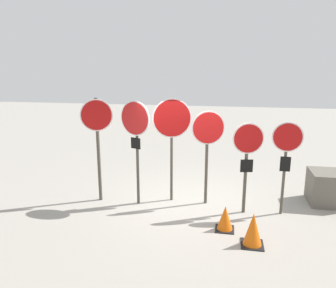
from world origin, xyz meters
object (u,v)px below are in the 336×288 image
object	(u,v)px
stop_sign_2	(172,126)
stop_sign_3	(208,137)
stop_sign_0	(97,129)
stop_sign_5	(287,149)
storage_crate	(328,188)
traffic_cone_0	(253,230)
traffic_cone_1	(225,218)
stop_sign_1	(136,129)
stop_sign_4	(247,151)

from	to	relation	value
stop_sign_2	stop_sign_3	size ratio (longest dim) A/B	1.12
stop_sign_2	stop_sign_3	xyz separation A→B (m)	(0.86, -0.04, -0.24)
stop_sign_0	stop_sign_5	distance (m)	4.36
stop_sign_2	stop_sign_3	bearing A→B (deg)	-21.33
stop_sign_0	storage_crate	size ratio (longest dim) A/B	2.97
traffic_cone_0	traffic_cone_1	xyz separation A→B (m)	(-0.52, 0.51, -0.06)
traffic_cone_0	stop_sign_2	bearing A→B (deg)	135.93
stop_sign_1	traffic_cone_0	xyz separation A→B (m)	(2.65, -1.45, -1.54)
stop_sign_5	stop_sign_3	bearing A→B (deg)	171.68
stop_sign_0	stop_sign_3	distance (m)	2.64
traffic_cone_1	stop_sign_0	bearing A→B (deg)	162.68
stop_sign_1	stop_sign_3	world-z (taller)	stop_sign_1
stop_sign_1	stop_sign_4	distance (m)	2.59
stop_sign_0	stop_sign_2	xyz separation A→B (m)	(1.76, 0.32, 0.09)
stop_sign_2	stop_sign_5	bearing A→B (deg)	-25.86
stop_sign_1	stop_sign_4	world-z (taller)	stop_sign_1
stop_sign_1	traffic_cone_1	size ratio (longest dim) A/B	4.87
stop_sign_3	stop_sign_5	xyz separation A→B (m)	(1.73, -0.28, -0.12)
stop_sign_1	stop_sign_5	world-z (taller)	stop_sign_1
stop_sign_5	storage_crate	distance (m)	1.86
stop_sign_5	traffic_cone_1	xyz separation A→B (m)	(-1.26, -0.96, -1.29)
stop_sign_2	storage_crate	distance (m)	4.10
stop_sign_5	traffic_cone_0	world-z (taller)	stop_sign_5
stop_sign_4	traffic_cone_0	world-z (taller)	stop_sign_4
stop_sign_2	stop_sign_5	xyz separation A→B (m)	(2.59, -0.32, -0.36)
traffic_cone_0	traffic_cone_1	bearing A→B (deg)	135.41
stop_sign_1	stop_sign_0	bearing A→B (deg)	-159.61
stop_sign_1	stop_sign_2	bearing A→B (deg)	45.64
stop_sign_0	stop_sign_3	xyz separation A→B (m)	(2.62, 0.28, -0.15)
stop_sign_2	stop_sign_3	world-z (taller)	stop_sign_2
stop_sign_3	traffic_cone_0	world-z (taller)	stop_sign_3
stop_sign_0	traffic_cone_0	size ratio (longest dim) A/B	3.99
stop_sign_1	stop_sign_3	bearing A→B (deg)	32.76
stop_sign_4	traffic_cone_0	xyz separation A→B (m)	(0.10, -1.39, -1.15)
traffic_cone_0	storage_crate	world-z (taller)	storage_crate
traffic_cone_1	storage_crate	size ratio (longest dim) A/B	0.60
stop_sign_3	stop_sign_1	bearing A→B (deg)	171.59
stop_sign_2	traffic_cone_1	xyz separation A→B (m)	(1.33, -1.28, -1.65)
stop_sign_1	traffic_cone_0	bearing A→B (deg)	-6.35
traffic_cone_0	storage_crate	distance (m)	3.02
stop_sign_1	storage_crate	world-z (taller)	stop_sign_1
stop_sign_1	traffic_cone_0	size ratio (longest dim) A/B	3.93
traffic_cone_1	stop_sign_3	bearing A→B (deg)	110.84
stop_sign_4	traffic_cone_1	distance (m)	1.56
traffic_cone_0	stop_sign_1	bearing A→B (deg)	151.41
stop_sign_0	stop_sign_1	xyz separation A→B (m)	(0.96, -0.03, 0.04)
stop_sign_2	stop_sign_4	size ratio (longest dim) A/B	1.22
stop_sign_3	stop_sign_4	size ratio (longest dim) A/B	1.09
stop_sign_3	traffic_cone_1	distance (m)	1.94
stop_sign_2	traffic_cone_0	size ratio (longest dim) A/B	3.98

